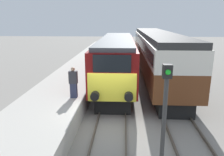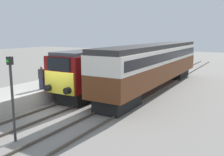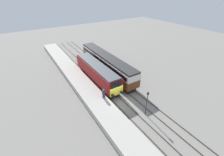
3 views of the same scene
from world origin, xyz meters
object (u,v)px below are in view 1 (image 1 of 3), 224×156
(passenger_carriage, at_px, (156,50))
(person_on_platform, at_px, (73,83))
(locomotive, at_px, (117,58))
(signal_post, at_px, (164,122))

(passenger_carriage, relative_size, person_on_platform, 11.02)
(locomotive, height_order, person_on_platform, locomotive)
(passenger_carriage, bearing_deg, locomotive, -147.61)
(person_on_platform, bearing_deg, signal_post, -55.49)
(locomotive, relative_size, passenger_carriage, 0.76)
(person_on_platform, xyz_separation_m, signal_post, (3.79, -5.51, 0.53))
(locomotive, xyz_separation_m, person_on_platform, (-2.09, -6.28, -0.25))
(locomotive, distance_m, passenger_carriage, 4.04)
(person_on_platform, bearing_deg, passenger_carriage, 56.95)
(passenger_carriage, xyz_separation_m, signal_post, (-1.70, -13.94, -0.10))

